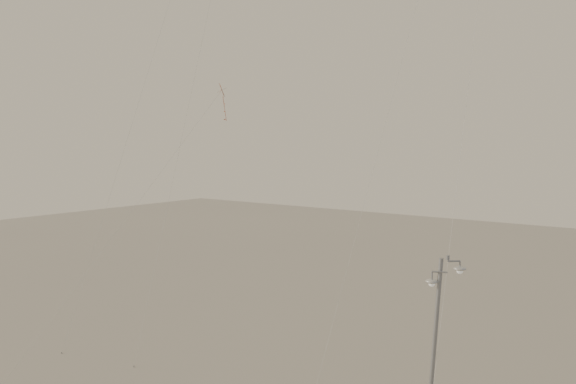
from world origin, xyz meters
The scene contains 3 objects.
street_lamp centered at (9.97, 2.81, 4.77)m, with size 1.54×1.05×8.94m.
kite_3 centered at (-5.90, 3.63, 12.73)m, with size 7.40×10.39×16.60m.
kite_4 centered at (8.05, 11.47, 20.30)m, with size 3.57×14.96×26.85m.
Camera 1 is at (20.45, -21.00, 13.64)m, focal length 40.00 mm.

